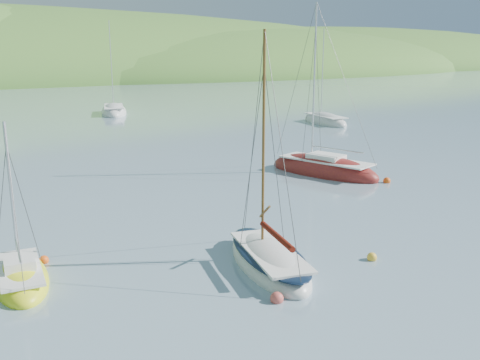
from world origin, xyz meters
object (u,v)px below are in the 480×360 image
distant_sloop_b (114,112)px  sloop_red (323,171)px  sailboat_yellow (21,278)px  daysailer_white (269,261)px  distant_sloop_d (325,122)px

distant_sloop_b → sloop_red: bearing=-70.9°
sloop_red → sailboat_yellow: size_ratio=1.91×
daysailer_white → sloop_red: (13.04, 11.85, 0.01)m
sailboat_yellow → distant_sloop_b: (21.34, 51.50, 0.05)m
daysailer_white → sloop_red: 17.62m
distant_sloop_d → sloop_red: bearing=-120.8°
sailboat_yellow → distant_sloop_b: 55.75m
daysailer_white → distant_sloop_d: size_ratio=0.85×
daysailer_white → distant_sloop_d: bearing=60.3°
daysailer_white → distant_sloop_d: distant_sloop_d is taller
distant_sloop_b → distant_sloop_d: bearing=-32.9°
sloop_red → distant_sloop_b: size_ratio=0.95×
sailboat_yellow → distant_sloop_d: bearing=41.9°
sloop_red → distant_sloop_d: 27.19m
sailboat_yellow → distant_sloop_d: size_ratio=0.56×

